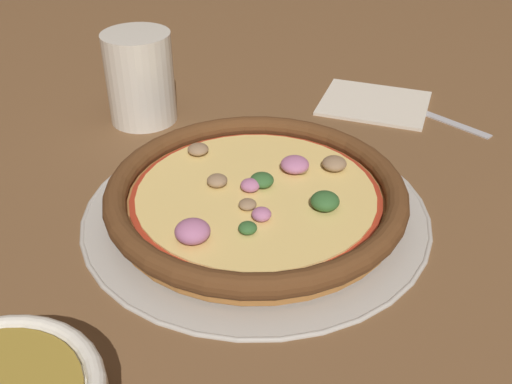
{
  "coord_description": "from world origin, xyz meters",
  "views": [
    {
      "loc": [
        0.22,
        -0.43,
        0.35
      ],
      "look_at": [
        0.0,
        0.0,
        0.02
      ],
      "focal_mm": 42.0,
      "sensor_mm": 36.0,
      "label": 1
    }
  ],
  "objects_px": {
    "napkin": "(375,102)",
    "fork": "(418,110)",
    "drinking_cup": "(140,78)",
    "pizza_tray": "(256,209)",
    "pizza": "(256,194)"
  },
  "relations": [
    {
      "from": "napkin",
      "to": "fork",
      "type": "distance_m",
      "value": 0.06
    },
    {
      "from": "napkin",
      "to": "fork",
      "type": "relative_size",
      "value": 0.86
    },
    {
      "from": "drinking_cup",
      "to": "fork",
      "type": "bearing_deg",
      "value": 30.99
    },
    {
      "from": "pizza_tray",
      "to": "fork",
      "type": "bearing_deg",
      "value": 74.18
    },
    {
      "from": "pizza_tray",
      "to": "napkin",
      "type": "bearing_deg",
      "value": 84.43
    },
    {
      "from": "pizza_tray",
      "to": "drinking_cup",
      "type": "distance_m",
      "value": 0.25
    },
    {
      "from": "pizza_tray",
      "to": "napkin",
      "type": "relative_size",
      "value": 2.25
    },
    {
      "from": "pizza",
      "to": "napkin",
      "type": "xyz_separation_m",
      "value": [
        0.03,
        0.29,
        -0.02
      ]
    },
    {
      "from": "pizza_tray",
      "to": "fork",
      "type": "xyz_separation_m",
      "value": [
        0.08,
        0.3,
        -0.0
      ]
    },
    {
      "from": "fork",
      "to": "napkin",
      "type": "bearing_deg",
      "value": 26.93
    },
    {
      "from": "pizza_tray",
      "to": "fork",
      "type": "distance_m",
      "value": 0.31
    },
    {
      "from": "drinking_cup",
      "to": "napkin",
      "type": "bearing_deg",
      "value": 35.15
    },
    {
      "from": "pizza_tray",
      "to": "drinking_cup",
      "type": "height_order",
      "value": "drinking_cup"
    },
    {
      "from": "pizza",
      "to": "fork",
      "type": "xyz_separation_m",
      "value": [
        0.08,
        0.3,
        -0.02
      ]
    },
    {
      "from": "pizza",
      "to": "drinking_cup",
      "type": "relative_size",
      "value": 2.63
    }
  ]
}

